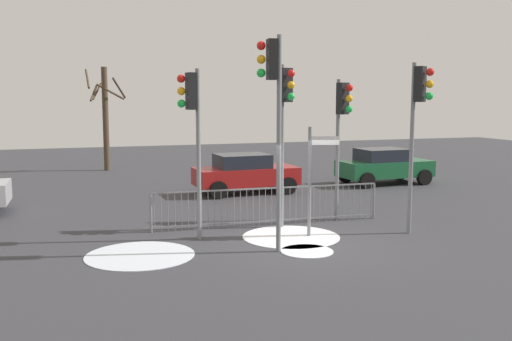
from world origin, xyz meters
name	(u,v)px	position (x,y,z in m)	size (l,w,h in m)	color
ground_plane	(300,245)	(0.00, 0.00, 0.00)	(60.00, 60.00, 0.00)	#38383D
traffic_light_rear_left	(285,109)	(0.29, 1.81, 3.26)	(0.36, 0.56, 4.44)	slate
traffic_light_mid_right	(192,115)	(-2.36, 1.30, 3.13)	(0.57, 0.33, 4.27)	slate
traffic_light_foreground_left	(418,109)	(3.28, 0.09, 3.26)	(0.44, 0.49, 4.45)	slate
traffic_light_foreground_right	(342,117)	(2.22, 2.28, 3.00)	(0.38, 0.55, 4.09)	slate
traffic_light_mid_left	(273,95)	(-0.86, -0.38, 3.62)	(0.57, 0.35, 4.96)	slate
direction_sign_post	(312,175)	(0.61, 0.70, 1.60)	(0.75, 0.31, 2.83)	slate
pedestrian_guard_railing	(269,206)	(0.00, 2.29, 0.55)	(6.58, 0.35, 1.07)	slate
car_green_trailing	(384,166)	(7.14, 8.07, 0.77)	(3.85, 2.03, 1.47)	#195933
car_red_near	(245,173)	(1.00, 7.70, 0.77)	(3.87, 2.07, 1.47)	maroon
bare_tree_centre	(105,114)	(-3.45, 16.27, 2.74)	(1.90, 1.82, 5.02)	#473828
snow_patch_kerb	(307,251)	(-0.09, -0.62, 0.01)	(1.23, 1.23, 0.01)	white
snow_patch_island	(291,237)	(0.08, 0.80, 0.01)	(2.51, 2.51, 0.01)	white
snow_patch_verge	(140,255)	(-3.83, 0.26, 0.01)	(2.48, 2.48, 0.01)	silver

